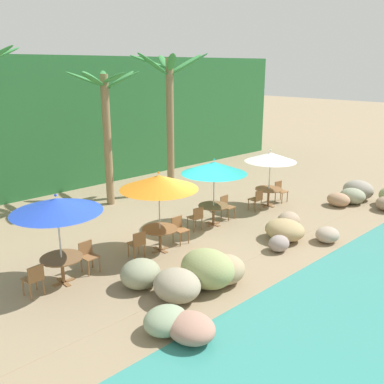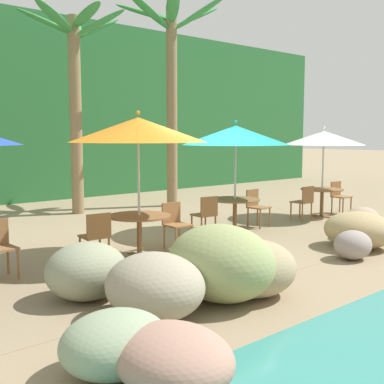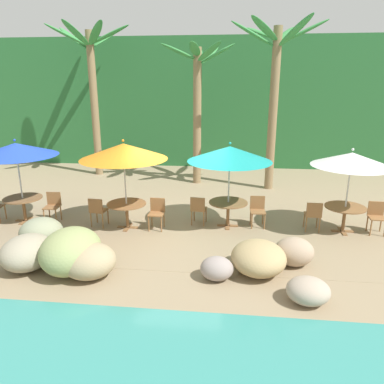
% 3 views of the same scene
% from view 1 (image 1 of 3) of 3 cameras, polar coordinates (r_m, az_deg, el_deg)
% --- Properties ---
extents(ground_plane, '(120.00, 120.00, 0.00)m').
position_cam_1_polar(ground_plane, '(14.58, -0.23, -5.85)').
color(ground_plane, '#937F60').
extents(terrace_deck, '(18.00, 5.20, 0.01)m').
position_cam_1_polar(terrace_deck, '(14.58, -0.23, -5.83)').
color(terrace_deck, '#937F60').
rests_on(terrace_deck, ground).
extents(foliage_backdrop, '(28.00, 2.40, 6.00)m').
position_cam_1_polar(foliage_backdrop, '(21.13, -17.38, 8.84)').
color(foliage_backdrop, '#286633').
rests_on(foliage_backdrop, ground).
extents(rock_seawall, '(13.53, 3.59, 0.99)m').
position_cam_1_polar(rock_seawall, '(14.03, 12.70, -5.55)').
color(rock_seawall, '#9C8066').
rests_on(rock_seawall, ground).
extents(umbrella_blue, '(2.31, 2.31, 2.48)m').
position_cam_1_polar(umbrella_blue, '(11.27, -17.67, -1.69)').
color(umbrella_blue, silver).
rests_on(umbrella_blue, ground).
extents(dining_table_blue, '(1.10, 1.10, 0.74)m').
position_cam_1_polar(dining_table_blue, '(11.83, -17.01, -8.90)').
color(dining_table_blue, brown).
rests_on(dining_table_blue, ground).
extents(chair_blue_seaward, '(0.44, 0.45, 0.87)m').
position_cam_1_polar(chair_blue_seaward, '(12.33, -13.74, -8.09)').
color(chair_blue_seaward, olive).
rests_on(chair_blue_seaward, ground).
extents(chair_blue_inland, '(0.46, 0.47, 0.87)m').
position_cam_1_polar(chair_blue_inland, '(11.44, -20.35, -10.72)').
color(chair_blue_inland, olive).
rests_on(chair_blue_inland, ground).
extents(umbrella_orange, '(2.38, 2.38, 2.55)m').
position_cam_1_polar(umbrella_orange, '(12.75, -4.46, 1.32)').
color(umbrella_orange, silver).
rests_on(umbrella_orange, ground).
extents(dining_table_orange, '(1.10, 1.10, 0.74)m').
position_cam_1_polar(dining_table_orange, '(13.26, -4.31, -5.38)').
color(dining_table_orange, brown).
rests_on(dining_table_orange, ground).
extents(chair_orange_seaward, '(0.43, 0.44, 0.87)m').
position_cam_1_polar(chair_orange_seaward, '(13.86, -1.74, -4.80)').
color(chair_orange_seaward, olive).
rests_on(chair_orange_seaward, ground).
extents(chair_orange_inland, '(0.46, 0.47, 0.87)m').
position_cam_1_polar(chair_orange_inland, '(12.82, -7.27, -6.75)').
color(chair_orange_inland, olive).
rests_on(chair_orange_inland, ground).
extents(umbrella_teal, '(2.34, 2.34, 2.45)m').
position_cam_1_polar(umbrella_teal, '(14.96, 2.98, 3.27)').
color(umbrella_teal, silver).
rests_on(umbrella_teal, ground).
extents(dining_table_teal, '(1.10, 1.10, 0.74)m').
position_cam_1_polar(dining_table_teal, '(15.37, 2.89, -2.22)').
color(dining_table_teal, brown).
rests_on(dining_table_teal, ground).
extents(chair_teal_seaward, '(0.44, 0.45, 0.87)m').
position_cam_1_polar(chair_teal_seaward, '(16.08, 4.61, -1.78)').
color(chair_teal_seaward, olive).
rests_on(chair_teal_seaward, ground).
extents(chair_teal_inland, '(0.46, 0.47, 0.87)m').
position_cam_1_polar(chair_teal_inland, '(14.84, 0.59, -3.32)').
color(chair_teal_inland, olive).
rests_on(chair_teal_inland, ground).
extents(umbrella_white, '(2.08, 2.08, 2.36)m').
position_cam_1_polar(umbrella_white, '(17.35, 10.45, 4.62)').
color(umbrella_white, silver).
rests_on(umbrella_white, ground).
extents(dining_table_white, '(1.10, 1.10, 0.74)m').
position_cam_1_polar(dining_table_white, '(17.69, 10.21, 0.05)').
color(dining_table_white, brown).
rests_on(dining_table_white, ground).
extents(chair_white_seaward, '(0.44, 0.45, 0.87)m').
position_cam_1_polar(chair_white_seaward, '(18.41, 11.69, 0.29)').
color(chair_white_seaward, olive).
rests_on(chair_white_seaward, ground).
extents(chair_white_inland, '(0.43, 0.44, 0.87)m').
position_cam_1_polar(chair_white_inland, '(17.03, 8.66, -0.88)').
color(chair_white_inland, olive).
rests_on(chair_white_inland, ground).
extents(palm_tree_second, '(2.80, 2.92, 5.42)m').
position_cam_1_polar(palm_tree_second, '(17.44, -11.41, 10.19)').
color(palm_tree_second, olive).
rests_on(palm_tree_second, ground).
extents(palm_tree_third, '(3.38, 3.12, 6.10)m').
position_cam_1_polar(palm_tree_third, '(18.65, -3.00, 12.07)').
color(palm_tree_third, olive).
rests_on(palm_tree_third, ground).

